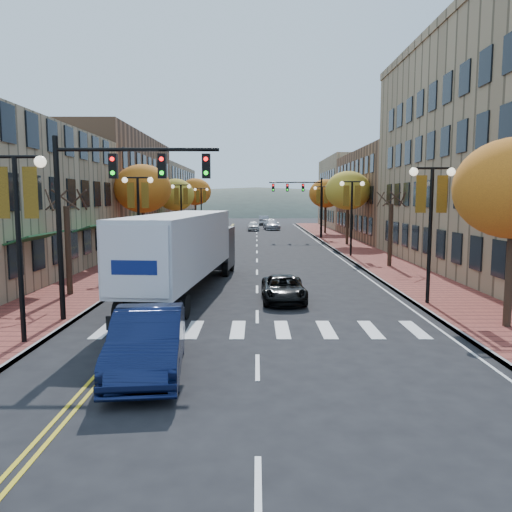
{
  "coord_description": "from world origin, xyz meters",
  "views": [
    {
      "loc": [
        -0.03,
        -15.58,
        4.75
      ],
      "look_at": [
        -0.05,
        6.17,
        2.2
      ],
      "focal_mm": 35.0,
      "sensor_mm": 36.0,
      "label": 1
    }
  ],
  "objects": [
    {
      "name": "tree_left_a",
      "position": [
        -9.0,
        8.0,
        2.25
      ],
      "size": [
        0.28,
        0.28,
        4.2
      ],
      "color": "#382619",
      "rests_on": "sidewalk_left"
    },
    {
      "name": "traffic_mast_near",
      "position": [
        -5.48,
        3.0,
        4.92
      ],
      "size": [
        6.1,
        0.35,
        7.0
      ],
      "color": "black",
      "rests_on": "ground"
    },
    {
      "name": "building_left_mid",
      "position": [
        -17.0,
        36.0,
        5.5
      ],
      "size": [
        12.0,
        24.0,
        11.0
      ],
      "primitive_type": "cube",
      "color": "brown",
      "rests_on": "ground"
    },
    {
      "name": "sidewalk_right",
      "position": [
        9.0,
        32.5,
        0.07
      ],
      "size": [
        4.0,
        85.0,
        0.15
      ],
      "primitive_type": "cube",
      "color": "brown",
      "rests_on": "ground"
    },
    {
      "name": "building_right_far",
      "position": [
        18.5,
        64.0,
        5.5
      ],
      "size": [
        15.0,
        20.0,
        11.0
      ],
      "primitive_type": "cube",
      "color": "#9E8966",
      "rests_on": "ground"
    },
    {
      "name": "building_right_mid",
      "position": [
        18.5,
        42.0,
        5.0
      ],
      "size": [
        15.0,
        24.0,
        10.0
      ],
      "primitive_type": "cube",
      "color": "brown",
      "rests_on": "ground"
    },
    {
      "name": "semi_truck",
      "position": [
        -3.45,
        8.92,
        2.33
      ],
      "size": [
        4.0,
        16.13,
        3.99
      ],
      "rotation": [
        0.0,
        0.0,
        -0.09
      ],
      "color": "black",
      "rests_on": "ground"
    },
    {
      "name": "car_far_white",
      "position": [
        -0.5,
        56.61,
        0.7
      ],
      "size": [
        1.76,
        4.12,
        1.39
      ],
      "primitive_type": "imported",
      "rotation": [
        0.0,
        0.0,
        0.03
      ],
      "color": "white",
      "rests_on": "ground"
    },
    {
      "name": "tree_right_b",
      "position": [
        9.0,
        18.0,
        2.25
      ],
      "size": [
        0.28,
        0.28,
        4.2
      ],
      "color": "#382619",
      "rests_on": "sidewalk_right"
    },
    {
      "name": "ground",
      "position": [
        0.0,
        0.0,
        0.0
      ],
      "size": [
        200.0,
        200.0,
        0.0
      ],
      "primitive_type": "plane",
      "color": "black",
      "rests_on": "ground"
    },
    {
      "name": "car_far_silver",
      "position": [
        2.21,
        58.77,
        0.75
      ],
      "size": [
        2.68,
        5.4,
        1.51
      ],
      "primitive_type": "imported",
      "rotation": [
        0.0,
        0.0,
        0.11
      ],
      "color": "#ADADB5",
      "rests_on": "ground"
    },
    {
      "name": "tree_left_d",
      "position": [
        -9.0,
        58.0,
        5.6
      ],
      "size": [
        4.61,
        4.61,
        7.42
      ],
      "color": "#382619",
      "rests_on": "sidewalk_left"
    },
    {
      "name": "lamp_left_b",
      "position": [
        -7.5,
        16.0,
        4.29
      ],
      "size": [
        1.96,
        0.36,
        6.05
      ],
      "color": "black",
      "rests_on": "ground"
    },
    {
      "name": "tree_right_d",
      "position": [
        9.0,
        50.0,
        5.29
      ],
      "size": [
        4.35,
        4.35,
        7.0
      ],
      "color": "#382619",
      "rests_on": "sidewalk_right"
    },
    {
      "name": "traffic_mast_far",
      "position": [
        5.48,
        42.0,
        4.92
      ],
      "size": [
        6.1,
        0.34,
        7.0
      ],
      "color": "black",
      "rests_on": "ground"
    },
    {
      "name": "lamp_left_d",
      "position": [
        -7.5,
        52.0,
        4.29
      ],
      "size": [
        1.96,
        0.36,
        6.05
      ],
      "color": "black",
      "rests_on": "ground"
    },
    {
      "name": "lamp_left_c",
      "position": [
        -7.5,
        34.0,
        4.29
      ],
      "size": [
        1.96,
        0.36,
        6.05
      ],
      "color": "black",
      "rests_on": "ground"
    },
    {
      "name": "tree_left_b",
      "position": [
        -9.0,
        24.0,
        5.45
      ],
      "size": [
        4.48,
        4.48,
        7.21
      ],
      "color": "#382619",
      "rests_on": "sidewalk_left"
    },
    {
      "name": "tree_left_c",
      "position": [
        -9.0,
        40.0,
        5.05
      ],
      "size": [
        4.16,
        4.16,
        6.69
      ],
      "color": "#382619",
      "rests_on": "sidewalk_left"
    },
    {
      "name": "building_left_far",
      "position": [
        -17.0,
        61.0,
        4.75
      ],
      "size": [
        12.0,
        26.0,
        9.5
      ],
      "primitive_type": "cube",
      "color": "#9E8966",
      "rests_on": "ground"
    },
    {
      "name": "sidewalk_left",
      "position": [
        -9.0,
        32.5,
        0.07
      ],
      "size": [
        4.0,
        85.0,
        0.15
      ],
      "primitive_type": "cube",
      "color": "brown",
      "rests_on": "ground"
    },
    {
      "name": "lamp_right_c",
      "position": [
        7.5,
        42.0,
        4.29
      ],
      "size": [
        1.96,
        0.36,
        6.05
      ],
      "color": "black",
      "rests_on": "ground"
    },
    {
      "name": "black_suv",
      "position": [
        1.21,
        7.01,
        0.59
      ],
      "size": [
        2.01,
        4.26,
        1.18
      ],
      "primitive_type": "imported",
      "rotation": [
        0.0,
        0.0,
        0.01
      ],
      "color": "black",
      "rests_on": "ground"
    },
    {
      "name": "lamp_left_a",
      "position": [
        -7.5,
        0.0,
        4.29
      ],
      "size": [
        1.96,
        0.36,
        6.05
      ],
      "color": "black",
      "rests_on": "ground"
    },
    {
      "name": "tree_right_c",
      "position": [
        9.0,
        34.0,
        5.45
      ],
      "size": [
        4.48,
        4.48,
        7.21
      ],
      "color": "#382619",
      "rests_on": "sidewalk_right"
    },
    {
      "name": "car_far_oncoming",
      "position": [
        1.26,
        72.37,
        0.8
      ],
      "size": [
        1.71,
        4.86,
        1.6
      ],
      "primitive_type": "imported",
      "rotation": [
        0.0,
        0.0,
        3.14
      ],
      "color": "#9A9AA2",
      "rests_on": "ground"
    },
    {
      "name": "navy_sedan",
      "position": [
        -2.98,
        -2.41,
        0.86
      ],
      "size": [
        2.4,
        5.42,
        1.73
      ],
      "primitive_type": "imported",
      "rotation": [
        0.0,
        0.0,
        0.11
      ],
      "color": "#0D1536",
      "rests_on": "ground"
    },
    {
      "name": "lamp_right_a",
      "position": [
        7.5,
        6.0,
        4.29
      ],
      "size": [
        1.96,
        0.36,
        6.05
      ],
      "color": "black",
      "rests_on": "ground"
    },
    {
      "name": "lamp_right_b",
      "position": [
        7.5,
        24.0,
        4.29
      ],
      "size": [
        1.96,
        0.36,
        6.05
      ],
      "color": "black",
      "rests_on": "ground"
    }
  ]
}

